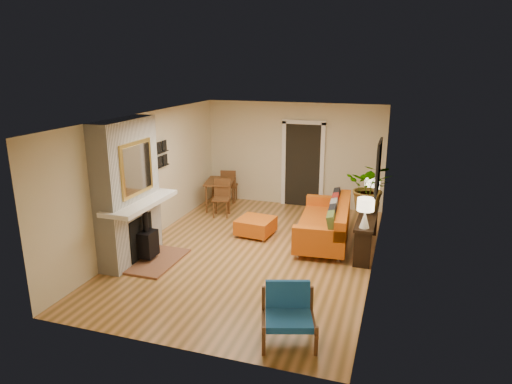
% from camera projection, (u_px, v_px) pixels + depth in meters
% --- Properties ---
extents(room_shell, '(6.50, 6.50, 6.50)m').
position_uv_depth(room_shell, '(312.00, 164.00, 10.74)').
color(room_shell, '#C3854B').
rests_on(room_shell, ground).
extents(fireplace, '(1.09, 1.68, 2.60)m').
position_uv_depth(fireplace, '(130.00, 195.00, 8.19)').
color(fireplace, white).
rests_on(fireplace, ground).
extents(sofa, '(1.15, 2.33, 0.89)m').
position_uv_depth(sofa, '(328.00, 223.00, 9.27)').
color(sofa, silver).
rests_on(sofa, ground).
extents(ottoman, '(0.79, 0.79, 0.36)m').
position_uv_depth(ottoman, '(256.00, 226.00, 9.65)').
color(ottoman, silver).
rests_on(ottoman, ground).
extents(blue_chair, '(0.87, 0.86, 0.73)m').
position_uv_depth(blue_chair, '(288.00, 310.00, 6.00)').
color(blue_chair, brown).
rests_on(blue_chair, ground).
extents(dining_table, '(0.92, 1.66, 0.87)m').
position_uv_depth(dining_table, '(223.00, 186.00, 11.33)').
color(dining_table, brown).
rests_on(dining_table, ground).
extents(console_table, '(0.34, 1.85, 0.72)m').
position_uv_depth(console_table, '(367.00, 222.00, 8.77)').
color(console_table, black).
rests_on(console_table, ground).
extents(lamp_near, '(0.30, 0.30, 0.54)m').
position_uv_depth(lamp_near, '(365.00, 209.00, 7.96)').
color(lamp_near, white).
rests_on(lamp_near, console_table).
extents(lamp_far, '(0.30, 0.30, 0.54)m').
position_uv_depth(lamp_far, '(372.00, 188.00, 9.29)').
color(lamp_far, white).
rests_on(lamp_far, console_table).
extents(houseplant, '(0.91, 0.80, 0.97)m').
position_uv_depth(houseplant, '(370.00, 187.00, 8.83)').
color(houseplant, '#1E5919').
rests_on(houseplant, console_table).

